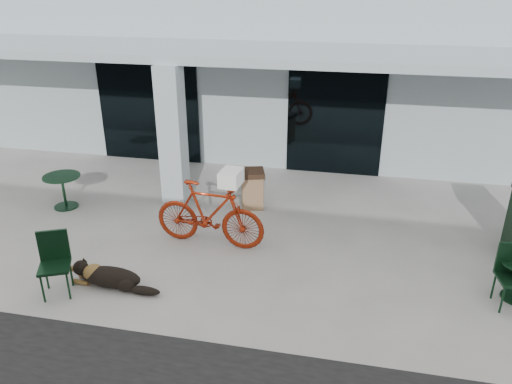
% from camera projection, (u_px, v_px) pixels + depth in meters
% --- Properties ---
extents(ground, '(80.00, 80.00, 0.00)m').
position_uv_depth(ground, '(212.00, 265.00, 8.99)').
color(ground, '#BBB7B0').
rests_on(ground, ground).
extents(building, '(22.00, 7.00, 4.50)m').
position_uv_depth(building, '(286.00, 61.00, 15.69)').
color(building, '#9DABB2').
rests_on(building, ground).
extents(storefront_glass_left, '(2.80, 0.06, 2.70)m').
position_uv_depth(storefront_glass_left, '(149.00, 112.00, 13.50)').
color(storefront_glass_left, black).
rests_on(storefront_glass_left, ground).
extents(storefront_glass_right, '(2.40, 0.06, 2.70)m').
position_uv_depth(storefront_glass_right, '(335.00, 123.00, 12.56)').
color(storefront_glass_right, black).
rests_on(storefront_glass_right, ground).
extents(column, '(0.50, 0.50, 3.12)m').
position_uv_depth(column, '(173.00, 138.00, 10.70)').
color(column, '#9DABB2').
rests_on(column, ground).
extents(overhang, '(22.00, 2.80, 0.18)m').
position_uv_depth(overhang, '(253.00, 53.00, 10.91)').
color(overhang, '#9DABB2').
rests_on(overhang, column).
extents(bicycle, '(2.19, 0.77, 1.30)m').
position_uv_depth(bicycle, '(209.00, 214.00, 9.42)').
color(bicycle, maroon).
rests_on(bicycle, ground).
extents(laundry_basket, '(0.39, 0.51, 0.28)m').
position_uv_depth(laundry_basket, '(231.00, 178.00, 8.98)').
color(laundry_basket, white).
rests_on(laundry_basket, bicycle).
extents(dog, '(1.24, 0.46, 0.41)m').
position_uv_depth(dog, '(110.00, 276.00, 8.29)').
color(dog, black).
rests_on(dog, ground).
extents(cup_near_dog, '(0.12, 0.12, 0.11)m').
position_uv_depth(cup_near_dog, '(194.00, 232.00, 9.99)').
color(cup_near_dog, white).
rests_on(cup_near_dog, ground).
extents(cafe_table_near, '(0.94, 0.94, 0.75)m').
position_uv_depth(cafe_table_near, '(64.00, 192.00, 11.04)').
color(cafe_table_near, black).
rests_on(cafe_table_near, ground).
extents(cafe_chair_near, '(0.65, 0.68, 1.06)m').
position_uv_depth(cafe_chair_near, '(54.00, 266.00, 7.97)').
color(cafe_chair_near, black).
rests_on(cafe_chair_near, ground).
extents(trash_receptacle, '(0.64, 0.64, 0.87)m').
position_uv_depth(trash_receptacle, '(252.00, 189.00, 11.03)').
color(trash_receptacle, olive).
rests_on(trash_receptacle, ground).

